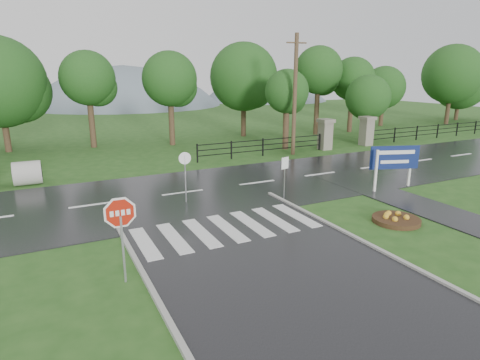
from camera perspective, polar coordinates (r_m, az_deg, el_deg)
ground at (r=10.81m, az=9.72°, el=-15.91°), size 120.00×120.00×0.00m
main_road at (r=19.10m, az=-8.14°, el=-1.91°), size 90.00×8.00×0.04m
walkway at (r=18.98m, az=23.59°, el=-3.16°), size 2.20×11.00×0.04m
crosswalk at (r=14.67m, az=-1.86°, el=-6.82°), size 6.50×2.80×0.02m
pillar_west at (r=30.22m, az=12.03°, el=6.47°), size 1.00×1.00×2.24m
pillar_east at (r=32.84m, az=17.56°, el=6.77°), size 1.00×1.00×2.24m
fence_west at (r=27.37m, az=3.28°, el=4.94°), size 9.58×0.08×1.20m
fence_east at (r=41.05m, az=28.51°, el=6.56°), size 20.58×0.08×1.20m
hills at (r=75.94m, az=-18.51°, el=-1.83°), size 102.00×48.00×48.00m
treeline at (r=32.55m, az=-14.37°, el=4.83°), size 83.20×5.20×10.00m
stop_sign at (r=10.97m, az=-16.62°, el=-5.48°), size 1.14×0.06×2.57m
estate_billboard at (r=20.60m, az=21.10°, el=2.72°), size 2.38×0.87×2.15m
flower_bed at (r=16.43m, az=21.34°, el=-5.18°), size 1.78×1.78×0.36m
reg_sign_small at (r=17.79m, az=6.38°, el=1.52°), size 0.42×0.13×1.93m
reg_sign_round at (r=17.31m, az=-7.80°, el=1.24°), size 0.52×0.10×2.27m
utility_pole_east at (r=27.68m, az=7.80°, el=11.91°), size 1.42×0.27×8.00m
entrance_tree_left at (r=29.71m, az=6.68°, el=12.33°), size 3.16×3.16×5.79m
entrance_tree_right at (r=34.59m, az=17.72°, el=11.08°), size 3.58×3.58×5.36m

